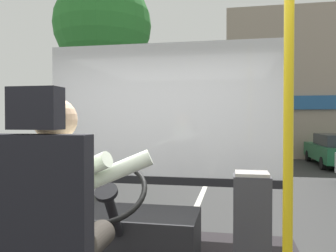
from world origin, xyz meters
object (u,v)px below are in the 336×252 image
(bus_driver, at_px, (61,204))
(steering_console, at_px, (129,235))
(handrail_pole, at_px, (288,123))
(fare_box, at_px, (252,236))

(bus_driver, bearing_deg, steering_console, 90.00)
(handrail_pole, distance_m, fare_box, 0.98)
(bus_driver, bearing_deg, fare_box, 36.65)
(bus_driver, distance_m, steering_console, 1.22)
(bus_driver, relative_size, handrail_pole, 0.36)
(steering_console, relative_size, fare_box, 1.34)
(bus_driver, height_order, fare_box, bus_driver)
(bus_driver, xyz_separation_m, steering_console, (0.00, 1.10, -0.52))
(bus_driver, relative_size, steering_console, 0.75)
(bus_driver, distance_m, fare_box, 1.22)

